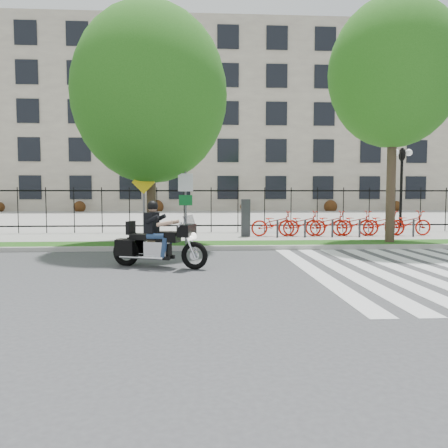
{
  "coord_description": "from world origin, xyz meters",
  "views": [
    {
      "loc": [
        -0.57,
        -10.22,
        1.88
      ],
      "look_at": [
        0.21,
        3.0,
        0.95
      ],
      "focal_mm": 35.0,
      "sensor_mm": 36.0,
      "label": 1
    }
  ],
  "objects": [
    {
      "name": "sidewalk",
      "position": [
        0.0,
        7.45,
        0.07
      ],
      "size": [
        60.0,
        3.5,
        0.15
      ],
      "primitive_type": "cube",
      "color": "gray",
      "rests_on": "ground"
    },
    {
      "name": "street_tree_1",
      "position": [
        -2.19,
        4.95,
        5.23
      ],
      "size": [
        5.23,
        5.23,
        8.1
      ],
      "color": "#36291D",
      "rests_on": "grass_verge"
    },
    {
      "name": "sign_pole_warning",
      "position": [
        -2.4,
        4.58,
        1.74
      ],
      "size": [
        0.78,
        0.09,
        2.49
      ],
      "color": "#59595B",
      "rests_on": "grass_verge"
    },
    {
      "name": "lamp_post_right",
      "position": [
        10.0,
        12.0,
        3.21
      ],
      "size": [
        1.06,
        0.7,
        4.25
      ],
      "color": "black",
      "rests_on": "ground"
    },
    {
      "name": "motorcycle_rider",
      "position": [
        -1.59,
        0.87,
        0.68
      ],
      "size": [
        2.51,
        1.33,
        2.04
      ],
      "color": "black",
      "rests_on": "ground"
    },
    {
      "name": "ground",
      "position": [
        0.0,
        0.0,
        0.0
      ],
      "size": [
        120.0,
        120.0,
        0.0
      ],
      "primitive_type": "plane",
      "color": "#3C3C3F",
      "rests_on": "ground"
    },
    {
      "name": "plaza",
      "position": [
        0.0,
        25.0,
        0.05
      ],
      "size": [
        80.0,
        34.0,
        0.1
      ],
      "primitive_type": "cube",
      "color": "gray",
      "rests_on": "ground"
    },
    {
      "name": "grass_verge",
      "position": [
        0.0,
        4.95,
        0.07
      ],
      "size": [
        60.0,
        1.5,
        0.15
      ],
      "primitive_type": "cube",
      "color": "#204D13",
      "rests_on": "ground"
    },
    {
      "name": "crosswalk_stripes",
      "position": [
        4.83,
        0.0,
        0.01
      ],
      "size": [
        5.7,
        8.0,
        0.01
      ],
      "primitive_type": null,
      "color": "silver",
      "rests_on": "ground"
    },
    {
      "name": "bike_share_station",
      "position": [
        5.22,
        7.2,
        0.66
      ],
      "size": [
        7.85,
        0.88,
        1.5
      ],
      "color": "#2D2D33",
      "rests_on": "sidewalk"
    },
    {
      "name": "curb",
      "position": [
        0.0,
        4.1,
        0.07
      ],
      "size": [
        60.0,
        0.2,
        0.15
      ],
      "primitive_type": "cube",
      "color": "#A19F98",
      "rests_on": "ground"
    },
    {
      "name": "street_tree_2",
      "position": [
        6.27,
        4.95,
        6.08
      ],
      "size": [
        4.52,
        4.52,
        8.54
      ],
      "color": "#36291D",
      "rests_on": "grass_verge"
    },
    {
      "name": "office_building",
      "position": [
        0.0,
        44.92,
        9.97
      ],
      "size": [
        60.0,
        21.9,
        20.15
      ],
      "color": "gray",
      "rests_on": "ground"
    },
    {
      "name": "sign_pole_regulatory",
      "position": [
        -1.0,
        4.58,
        1.74
      ],
      "size": [
        0.5,
        0.09,
        2.5
      ],
      "color": "#59595B",
      "rests_on": "grass_verge"
    },
    {
      "name": "iron_fence",
      "position": [
        0.0,
        9.2,
        1.15
      ],
      "size": [
        30.0,
        0.06,
        2.0
      ],
      "primitive_type": null,
      "color": "black",
      "rests_on": "sidewalk"
    }
  ]
}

